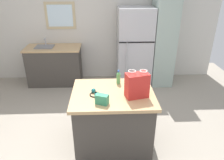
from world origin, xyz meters
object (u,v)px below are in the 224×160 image
Objects in this scene: shopping_bag at (137,85)px; ear_defenders at (95,93)px; small_box at (102,99)px; bottle at (118,78)px; refrigerator at (134,47)px; tall_cabinet at (163,39)px; kitchen_island at (113,119)px.

shopping_bag is 1.95× the size of ear_defenders.
bottle is (0.24, 0.56, 0.03)m from small_box.
small_box is (-0.73, -2.39, 0.06)m from refrigerator.
shopping_bag is at bearing -6.33° from ear_defenders.
shopping_bag is 1.74× the size of bottle.
tall_cabinet is 13.35× the size of small_box.
small_box is at bearing -113.41° from bottle.
refrigerator is 2.51m from small_box.
bottle is at bearing 66.59° from small_box.
shopping_bag is (0.31, -0.12, 0.60)m from kitchen_island.
shopping_bag is 2.37× the size of small_box.
bottle reaches higher than kitchen_island.
ear_defenders is at bearing 112.69° from small_box.
tall_cabinet reaches higher than shopping_bag.
ear_defenders is (-0.34, -0.34, -0.07)m from bottle.
kitchen_island is at bearing -105.44° from refrigerator.
refrigerator is at bearing 72.99° from small_box.
ear_defenders is at bearing -135.23° from bottle.
tall_cabinet is 2.41m from shopping_bag.
ear_defenders is (-0.83, -2.17, 0.02)m from refrigerator.
tall_cabinet reaches higher than kitchen_island.
kitchen_island is 5.26× the size of bottle.
refrigerator reaches higher than ear_defenders.
kitchen_island is 3.03× the size of shopping_bag.
shopping_bag is at bearing -20.66° from kitchen_island.
shopping_bag reaches higher than small_box.
tall_cabinet reaches higher than small_box.
ear_defenders reaches higher than kitchen_island.
shopping_bag reaches higher than ear_defenders.
shopping_bag is (-0.92, -2.23, -0.02)m from tall_cabinet.
bottle is 0.48m from ear_defenders.
kitchen_island is at bearing -120.10° from tall_cabinet.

